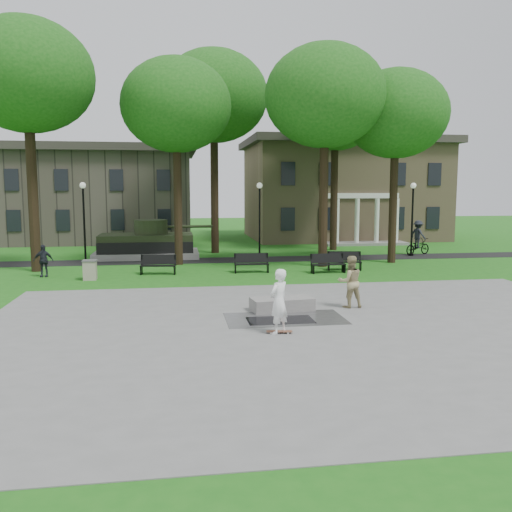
{
  "coord_description": "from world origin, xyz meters",
  "views": [
    {
      "loc": [
        -4.67,
        -20.83,
        4.37
      ],
      "look_at": [
        -1.16,
        2.66,
        1.4
      ],
      "focal_mm": 38.0,
      "sensor_mm": 36.0,
      "label": 1
    }
  ],
  "objects_px": {
    "skateboarder": "(279,301)",
    "trash_bin": "(90,270)",
    "concrete_block": "(282,304)",
    "friend_watching": "(350,282)",
    "cyclist": "(418,241)",
    "park_bench_0": "(158,264)"
  },
  "relations": [
    {
      "from": "skateboarder",
      "to": "trash_bin",
      "type": "height_order",
      "value": "skateboarder"
    },
    {
      "from": "concrete_block",
      "to": "trash_bin",
      "type": "distance_m",
      "value": 11.12
    },
    {
      "from": "friend_watching",
      "to": "trash_bin",
      "type": "xyz_separation_m",
      "value": [
        -10.4,
        7.78,
        -0.49
      ]
    },
    {
      "from": "cyclist",
      "to": "trash_bin",
      "type": "relative_size",
      "value": 2.38
    },
    {
      "from": "park_bench_0",
      "to": "trash_bin",
      "type": "height_order",
      "value": "park_bench_0"
    },
    {
      "from": "friend_watching",
      "to": "park_bench_0",
      "type": "height_order",
      "value": "friend_watching"
    },
    {
      "from": "trash_bin",
      "to": "concrete_block",
      "type": "bearing_deg",
      "value": -45.15
    },
    {
      "from": "park_bench_0",
      "to": "cyclist",
      "type": "bearing_deg",
      "value": 26.05
    },
    {
      "from": "concrete_block",
      "to": "cyclist",
      "type": "height_order",
      "value": "cyclist"
    },
    {
      "from": "cyclist",
      "to": "park_bench_0",
      "type": "distance_m",
      "value": 17.75
    },
    {
      "from": "skateboarder",
      "to": "cyclist",
      "type": "relative_size",
      "value": 0.87
    },
    {
      "from": "friend_watching",
      "to": "park_bench_0",
      "type": "relative_size",
      "value": 1.04
    },
    {
      "from": "skateboarder",
      "to": "friend_watching",
      "type": "relative_size",
      "value": 1.03
    },
    {
      "from": "concrete_block",
      "to": "cyclist",
      "type": "distance_m",
      "value": 19.24
    },
    {
      "from": "cyclist",
      "to": "park_bench_0",
      "type": "xyz_separation_m",
      "value": [
        -16.77,
        -5.78,
        -0.41
      ]
    },
    {
      "from": "cyclist",
      "to": "park_bench_0",
      "type": "bearing_deg",
      "value": 85.62
    },
    {
      "from": "friend_watching",
      "to": "trash_bin",
      "type": "distance_m",
      "value": 13.0
    },
    {
      "from": "park_bench_0",
      "to": "friend_watching",
      "type": "bearing_deg",
      "value": -44.39
    },
    {
      "from": "park_bench_0",
      "to": "skateboarder",
      "type": "bearing_deg",
      "value": -65.12
    },
    {
      "from": "skateboarder",
      "to": "friend_watching",
      "type": "xyz_separation_m",
      "value": [
        3.27,
        3.19,
        -0.03
      ]
    },
    {
      "from": "concrete_block",
      "to": "trash_bin",
      "type": "height_order",
      "value": "trash_bin"
    },
    {
      "from": "friend_watching",
      "to": "cyclist",
      "type": "xyz_separation_m",
      "value": [
        9.56,
        14.83,
        -0.05
      ]
    }
  ]
}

